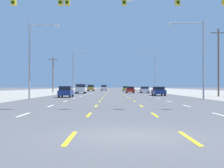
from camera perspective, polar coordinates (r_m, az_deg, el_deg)
name	(u,v)px	position (r m, az deg, el deg)	size (l,w,h in m)	color
ground_plane	(114,93)	(75.73, 0.44, -1.57)	(572.00, 572.00, 0.00)	#4C4C4F
lot_apron_left	(12,93)	(79.51, -17.70, -1.49)	(28.00, 440.00, 0.01)	gray
lot_apron_right	(217,93)	(79.83, 18.50, -1.48)	(28.00, 440.00, 0.01)	gray
lane_markings	(114,90)	(114.22, 0.31, -1.17)	(10.64, 227.60, 0.01)	white
signal_span_wire	(117,25)	(21.32, 0.99, 10.70)	(25.75, 0.53, 9.40)	brown
hatchback_far_left_nearest	(66,92)	(43.73, -8.35, -1.39)	(1.72, 3.90, 1.54)	navy
sedan_far_right_near	(159,91)	(50.94, 8.51, -1.28)	(1.80, 4.50, 1.46)	navy
suv_far_left_mid	(81,89)	(66.62, -5.61, -0.84)	(1.98, 4.90, 1.98)	silver
sedan_inner_right_midfar	(130,90)	(70.76, 3.36, -1.04)	(1.80, 4.50, 1.46)	red
sedan_far_right_far	(145,90)	(71.08, 5.98, -1.03)	(1.80, 4.50, 1.46)	silver
hatchback_inner_right_farther	(126,89)	(95.10, 2.55, -0.86)	(1.72, 3.90, 1.54)	#B28C33
suv_far_left_farthest	(91,88)	(97.55, -3.81, -0.70)	(1.98, 4.90, 1.98)	#B28C33
suv_inner_left_distant_a	(104,88)	(108.61, -1.42, -0.68)	(1.98, 4.90, 1.98)	silver
sedan_inner_left_distant_b	(105,88)	(127.04, -1.35, -0.76)	(1.80, 4.50, 1.46)	#4C196B
streetlight_left_row_0	(33,55)	(37.81, -14.21, 5.13)	(3.60, 0.26, 8.96)	gray
streetlight_right_row_0	(200,53)	(38.06, 15.64, 5.39)	(4.40, 0.26, 9.15)	gray
streetlight_left_row_1	(75,68)	(77.95, -6.80, 2.90)	(3.88, 0.26, 10.56)	gray
streetlight_right_row_1	(153,69)	(78.04, 7.49, 2.68)	(5.04, 0.26, 9.73)	gray
utility_pole_right_row_0	(219,61)	(49.49, 18.83, 3.92)	(2.20, 0.26, 10.11)	brown
utility_pole_left_row_1	(53,74)	(76.84, -10.64, 1.79)	(2.20, 0.26, 8.56)	brown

